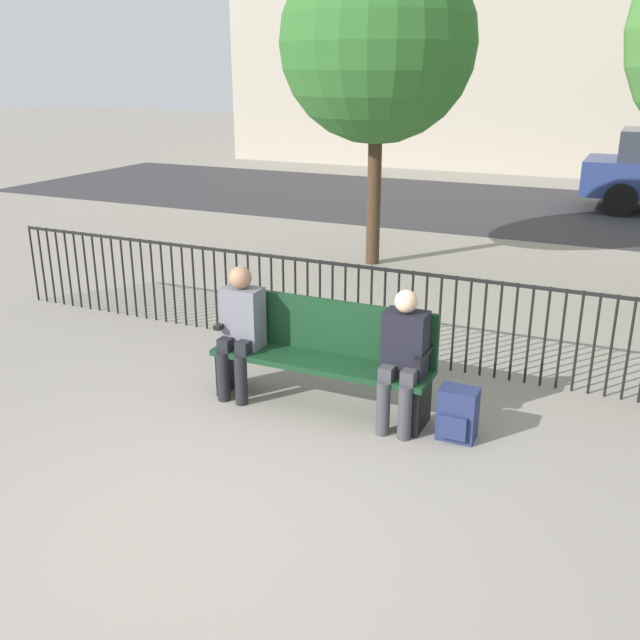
% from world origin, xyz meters
% --- Properties ---
extents(ground_plane, '(80.00, 80.00, 0.00)m').
position_xyz_m(ground_plane, '(0.00, 0.00, 0.00)').
color(ground_plane, gray).
extents(park_bench, '(1.92, 0.45, 0.92)m').
position_xyz_m(park_bench, '(0.00, 1.92, 0.50)').
color(park_bench, '#14381E').
rests_on(park_bench, ground).
extents(seated_person_0, '(0.34, 0.39, 1.18)m').
position_xyz_m(seated_person_0, '(-0.74, 1.79, 0.66)').
color(seated_person_0, black).
rests_on(seated_person_0, ground).
extents(seated_person_1, '(0.34, 0.39, 1.16)m').
position_xyz_m(seated_person_1, '(0.74, 1.79, 0.64)').
color(seated_person_1, '#3D3D42').
rests_on(seated_person_1, ground).
extents(backpack, '(0.30, 0.25, 0.42)m').
position_xyz_m(backpack, '(1.21, 1.80, 0.21)').
color(backpack, navy).
rests_on(backpack, ground).
extents(fence_railing, '(9.01, 0.03, 0.95)m').
position_xyz_m(fence_railing, '(-0.02, 3.10, 0.56)').
color(fence_railing, black).
rests_on(fence_railing, ground).
extents(tree_1, '(2.70, 2.70, 4.45)m').
position_xyz_m(tree_1, '(-1.30, 6.56, 3.09)').
color(tree_1, '#422D1E').
rests_on(tree_1, ground).
extents(street_surface, '(24.00, 6.00, 0.01)m').
position_xyz_m(street_surface, '(0.00, 12.00, 0.00)').
color(street_surface, '#333335').
rests_on(street_surface, ground).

